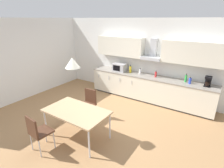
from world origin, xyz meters
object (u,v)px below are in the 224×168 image
at_px(bottle_yellow, 130,69).
at_px(bottle_blue, 190,81).
at_px(chair_near_left, 37,130).
at_px(chair_far_left, 89,101).
at_px(microwave, 120,67).
at_px(dining_table, 76,112).
at_px(bottle_white, 140,72).
at_px(bottle_green, 186,78).
at_px(coffee_maker, 208,81).
at_px(pendant_lamp, 72,63).
at_px(bottle_red, 156,74).

distance_m(bottle_yellow, bottle_blue, 2.04).
bearing_deg(chair_near_left, chair_far_left, 89.80).
bearing_deg(bottle_blue, bottle_yellow, 178.52).
distance_m(microwave, dining_table, 2.99).
relative_size(bottle_white, bottle_yellow, 0.74).
distance_m(microwave, bottle_white, 0.80).
bearing_deg(chair_near_left, bottle_blue, 58.78).
xyz_separation_m(bottle_green, dining_table, (-1.76, -2.97, -0.31)).
relative_size(coffee_maker, pendant_lamp, 0.94).
relative_size(bottle_green, chair_near_left, 0.30).
relative_size(microwave, bottle_white, 2.32).
xyz_separation_m(bottle_white, bottle_red, (0.59, -0.03, 0.01)).
distance_m(dining_table, chair_near_left, 0.90).
height_order(bottle_white, bottle_green, bottle_green).
xyz_separation_m(microwave, coffee_maker, (2.94, 0.03, 0.01)).
bearing_deg(bottle_green, bottle_yellow, -178.96).
bearing_deg(bottle_red, bottle_green, 2.01).
xyz_separation_m(microwave, bottle_blue, (2.47, -0.03, -0.05)).
distance_m(coffee_maker, bottle_yellow, 2.51).
distance_m(bottle_red, bottle_yellow, 0.95).
bearing_deg(chair_far_left, dining_table, -67.66).
xyz_separation_m(bottle_yellow, chair_far_left, (-0.20, -2.12, -0.47)).
distance_m(chair_far_left, pendant_lamp, 1.59).
bearing_deg(bottle_green, chair_near_left, -119.06).
bearing_deg(coffee_maker, bottle_blue, -173.34).
height_order(bottle_red, chair_far_left, bottle_red).
relative_size(microwave, pendant_lamp, 1.50).
height_order(chair_near_left, chair_far_left, same).
height_order(microwave, pendant_lamp, pendant_lamp).
xyz_separation_m(coffee_maker, bottle_green, (-0.61, 0.03, -0.04)).
bearing_deg(bottle_red, chair_far_left, -118.50).
bearing_deg(chair_far_left, coffee_maker, 38.10).
bearing_deg(bottle_green, microwave, -178.56).
bearing_deg(pendant_lamp, bottle_red, 74.48).
bearing_deg(chair_far_left, pendant_lamp, -67.66).
relative_size(microwave, bottle_yellow, 1.72).
bearing_deg(bottle_yellow, chair_far_left, -95.39).
distance_m(bottle_red, chair_near_left, 3.95).
bearing_deg(microwave, bottle_red, 1.04).
height_order(coffee_maker, bottle_green, coffee_maker).
bearing_deg(coffee_maker, bottle_green, 176.96).
bearing_deg(dining_table, chair_far_left, 112.34).
height_order(coffee_maker, chair_far_left, coffee_maker).
bearing_deg(dining_table, bottle_yellow, 92.65).
bearing_deg(chair_far_left, bottle_blue, 42.73).
xyz_separation_m(bottle_green, pendant_lamp, (-1.76, -2.97, 0.86)).
relative_size(coffee_maker, bottle_yellow, 1.08).
height_order(coffee_maker, dining_table, coffee_maker).
bearing_deg(bottle_yellow, bottle_green, 1.04).
bearing_deg(bottle_white, bottle_green, -0.06).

